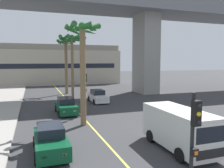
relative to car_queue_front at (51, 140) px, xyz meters
The scene contains 12 objects.
lane_stripe_center 9.91m from the car_queue_front, 69.84° to the left, with size 0.14×56.00×0.01m, color #DBCC4C.
bridge_overpass 24.24m from the car_queue_front, 77.65° to the left, with size 88.74×8.00×16.82m.
pier_building_backdrop 40.57m from the car_queue_front, 85.16° to the left, with size 30.05×8.04×8.73m.
car_queue_front is the anchor object (origin of this frame).
car_queue_second 15.91m from the car_queue_front, 64.63° to the left, with size 1.87×4.12×1.56m.
car_queue_third 9.70m from the car_queue_front, 77.09° to the left, with size 1.90×4.13×1.56m.
delivery_van 7.38m from the car_queue_front, 15.17° to the right, with size 2.19×5.26×2.36m.
traffic_light_median_near 8.45m from the car_queue_front, 63.19° to the right, with size 0.24×0.37×4.20m.
traffic_light_median_far 9.06m from the car_queue_front, 64.46° to the left, with size 0.24×0.37×4.20m.
palm_tree_near_median 16.77m from the car_queue_front, 75.88° to the left, with size 3.48×3.56×8.33m.
palm_tree_mid_median 7.77m from the car_queue_front, 58.65° to the left, with size 2.76×2.92×8.15m.
palm_tree_far_median 24.29m from the car_queue_front, 79.76° to the left, with size 2.95×3.02×8.57m.
Camera 1 is at (-4.23, 1.95, 5.13)m, focal length 36.34 mm.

